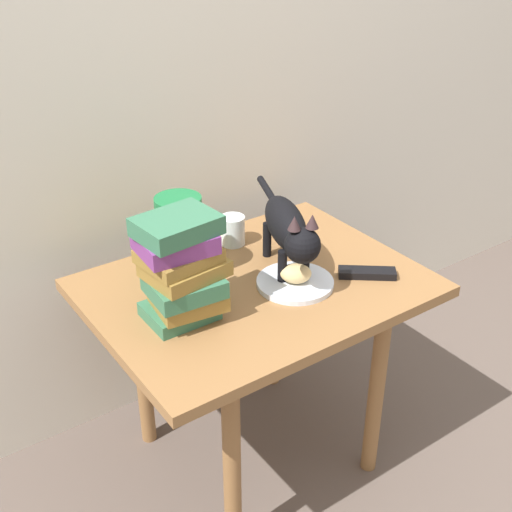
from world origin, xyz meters
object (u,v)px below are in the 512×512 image
at_px(green_vase, 180,237).
at_px(candle_jar, 233,232).
at_px(tv_remote, 367,273).
at_px(side_table, 256,308).
at_px(plate, 295,283).
at_px(book_stack, 181,269).
at_px(bread_roll, 296,273).
at_px(cat, 289,229).

distance_m(green_vase, candle_jar, 0.23).
bearing_deg(tv_remote, side_table, -170.38).
xyz_separation_m(plate, book_stack, (-0.31, 0.04, 0.13)).
relative_size(plate, bread_roll, 2.50).
relative_size(bread_roll, cat, 0.18).
xyz_separation_m(cat, candle_jar, (-0.03, 0.22, -0.09)).
relative_size(plate, green_vase, 0.90).
bearing_deg(candle_jar, cat, -82.98).
distance_m(side_table, tv_remote, 0.31).
relative_size(side_table, plate, 4.22).
xyz_separation_m(bread_roll, tv_remote, (0.19, -0.07, -0.03)).
height_order(side_table, tv_remote, tv_remote).
relative_size(cat, book_stack, 1.68).
height_order(cat, book_stack, book_stack).
distance_m(cat, tv_remote, 0.24).
xyz_separation_m(plate, cat, (0.02, 0.06, 0.13)).
distance_m(plate, cat, 0.14).
distance_m(plate, tv_remote, 0.20).
bearing_deg(plate, bread_roll, -118.79).
relative_size(green_vase, candle_jar, 2.62).
bearing_deg(candle_jar, plate, -88.74).
relative_size(plate, tv_remote, 1.33).
relative_size(side_table, bread_roll, 10.54).
bearing_deg(candle_jar, green_vase, -161.75).
bearing_deg(green_vase, tv_remote, -36.21).
distance_m(cat, candle_jar, 0.24).
height_order(bread_roll, candle_jar, candle_jar).
distance_m(side_table, book_stack, 0.32).
bearing_deg(candle_jar, book_stack, -140.80).
relative_size(cat, candle_jar, 5.31).
distance_m(book_stack, green_vase, 0.20).
distance_m(bread_roll, candle_jar, 0.29).
height_order(green_vase, candle_jar, green_vase).
xyz_separation_m(cat, book_stack, (-0.33, -0.02, 0.00)).
height_order(plate, bread_roll, bread_roll).
relative_size(book_stack, green_vase, 1.21).
xyz_separation_m(side_table, candle_jar, (0.07, 0.21, 0.12)).
distance_m(book_stack, tv_remote, 0.52).
bearing_deg(bread_roll, book_stack, 172.24).
bearing_deg(book_stack, side_table, 7.73).
xyz_separation_m(candle_jar, tv_remote, (0.19, -0.36, -0.03)).
height_order(side_table, candle_jar, candle_jar).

